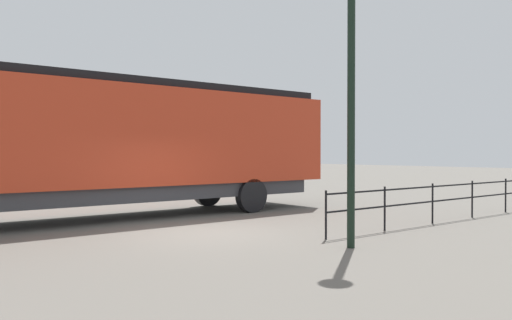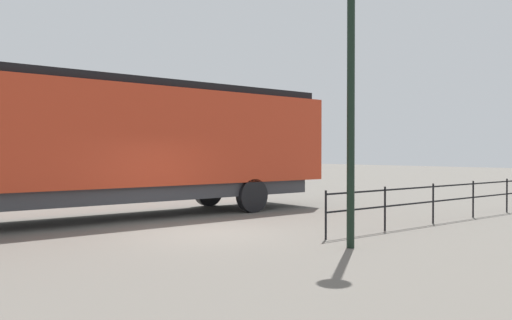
% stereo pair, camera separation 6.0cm
% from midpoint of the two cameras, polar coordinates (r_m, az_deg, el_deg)
% --- Properties ---
extents(ground_plane, '(120.00, 120.00, 0.00)m').
position_cam_midpoint_polar(ground_plane, '(12.77, -5.50, -8.00)').
color(ground_plane, '#666059').
extents(locomotive, '(2.91, 17.10, 4.11)m').
position_cam_midpoint_polar(locomotive, '(15.57, -17.97, 2.08)').
color(locomotive, red).
rests_on(locomotive, ground_plane).
extents(lamp_post, '(0.53, 0.53, 6.26)m').
position_cam_midpoint_polar(lamp_post, '(11.04, 10.60, 13.86)').
color(lamp_post, black).
rests_on(lamp_post, ground_plane).
extents(platform_fence, '(0.05, 10.66, 1.11)m').
position_cam_midpoint_polar(platform_fence, '(15.99, 21.12, -3.65)').
color(platform_fence, black).
rests_on(platform_fence, ground_plane).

